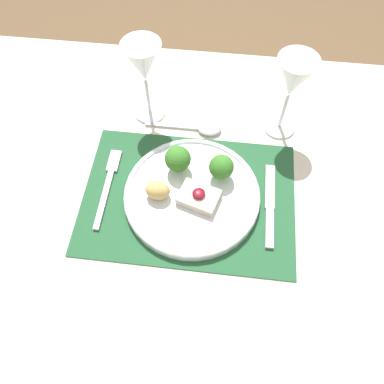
{
  "coord_description": "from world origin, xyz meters",
  "views": [
    {
      "loc": [
        0.05,
        -0.38,
        1.46
      ],
      "look_at": [
        0.01,
        0.0,
        0.8
      ],
      "focal_mm": 35.0,
      "sensor_mm": 36.0,
      "label": 1
    }
  ],
  "objects_px": {
    "knife": "(270,210)",
    "wine_glass_far": "(144,66)",
    "dinner_plate": "(192,191)",
    "spoon": "(203,128)",
    "wine_glass_near": "(293,81)",
    "fork": "(109,182)"
  },
  "relations": [
    {
      "from": "fork",
      "to": "spoon",
      "type": "distance_m",
      "value": 0.25
    },
    {
      "from": "fork",
      "to": "wine_glass_far",
      "type": "height_order",
      "value": "wine_glass_far"
    },
    {
      "from": "fork",
      "to": "wine_glass_far",
      "type": "xyz_separation_m",
      "value": [
        0.05,
        0.21,
        0.13
      ]
    },
    {
      "from": "dinner_plate",
      "to": "wine_glass_far",
      "type": "relative_size",
      "value": 1.43
    },
    {
      "from": "knife",
      "to": "spoon",
      "type": "height_order",
      "value": "spoon"
    },
    {
      "from": "fork",
      "to": "wine_glass_near",
      "type": "distance_m",
      "value": 0.43
    },
    {
      "from": "dinner_plate",
      "to": "fork",
      "type": "xyz_separation_m",
      "value": [
        -0.18,
        0.01,
        -0.01
      ]
    },
    {
      "from": "knife",
      "to": "wine_glass_near",
      "type": "relative_size",
      "value": 0.98
    },
    {
      "from": "spoon",
      "to": "wine_glass_near",
      "type": "relative_size",
      "value": 0.91
    },
    {
      "from": "dinner_plate",
      "to": "spoon",
      "type": "bearing_deg",
      "value": 88.36
    },
    {
      "from": "dinner_plate",
      "to": "wine_glass_far",
      "type": "height_order",
      "value": "wine_glass_far"
    },
    {
      "from": "dinner_plate",
      "to": "fork",
      "type": "distance_m",
      "value": 0.18
    },
    {
      "from": "knife",
      "to": "wine_glass_far",
      "type": "height_order",
      "value": "wine_glass_far"
    },
    {
      "from": "knife",
      "to": "wine_glass_near",
      "type": "xyz_separation_m",
      "value": [
        0.02,
        0.23,
        0.14
      ]
    },
    {
      "from": "fork",
      "to": "wine_glass_near",
      "type": "bearing_deg",
      "value": 28.57
    },
    {
      "from": "wine_glass_near",
      "to": "spoon",
      "type": "bearing_deg",
      "value": -170.85
    },
    {
      "from": "wine_glass_near",
      "to": "fork",
      "type": "bearing_deg",
      "value": -151.23
    },
    {
      "from": "spoon",
      "to": "wine_glass_far",
      "type": "relative_size",
      "value": 0.92
    },
    {
      "from": "knife",
      "to": "wine_glass_far",
      "type": "relative_size",
      "value": 0.99
    },
    {
      "from": "dinner_plate",
      "to": "knife",
      "type": "height_order",
      "value": "dinner_plate"
    },
    {
      "from": "wine_glass_far",
      "to": "dinner_plate",
      "type": "bearing_deg",
      "value": -59.88
    },
    {
      "from": "wine_glass_far",
      "to": "wine_glass_near",
      "type": "bearing_deg",
      "value": -1.95
    }
  ]
}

